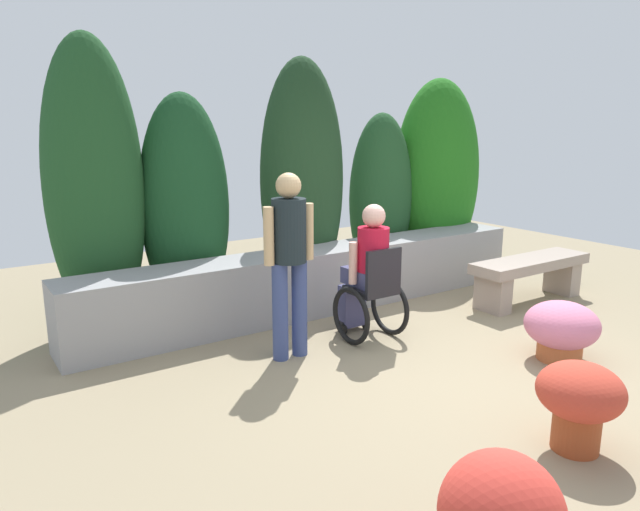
# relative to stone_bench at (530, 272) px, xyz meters

# --- Properties ---
(ground_plane) EXTENTS (12.42, 12.42, 0.00)m
(ground_plane) POSITION_rel_stone_bench_xyz_m (-2.23, -0.94, -0.36)
(ground_plane) COLOR gray
(stone_retaining_wall) EXTENTS (5.54, 0.57, 0.70)m
(stone_retaining_wall) POSITION_rel_stone_bench_xyz_m (-2.23, 1.14, -0.01)
(stone_retaining_wall) COLOR gray
(stone_retaining_wall) RESTS_ON ground
(hedge_backdrop) EXTENTS (5.73, 0.95, 2.91)m
(hedge_backdrop) POSITION_rel_stone_bench_xyz_m (-1.79, 1.78, 0.96)
(hedge_backdrop) COLOR #1E4922
(hedge_backdrop) RESTS_ON ground
(stone_bench) EXTENTS (1.64, 0.45, 0.53)m
(stone_bench) POSITION_rel_stone_bench_xyz_m (0.00, 0.00, 0.00)
(stone_bench) COLOR gray
(stone_bench) RESTS_ON ground
(person_in_wheelchair) EXTENTS (0.53, 0.66, 1.33)m
(person_in_wheelchair) POSITION_rel_stone_bench_xyz_m (-2.31, 0.13, 0.26)
(person_in_wheelchair) COLOR black
(person_in_wheelchair) RESTS_ON ground
(person_standing_companion) EXTENTS (0.49, 0.30, 1.66)m
(person_standing_companion) POSITION_rel_stone_bench_xyz_m (-3.19, 0.14, 0.60)
(person_standing_companion) COLOR #354478
(person_standing_companion) RESTS_ON ground
(flower_pot_purple_near) EXTENTS (0.54, 0.54, 0.59)m
(flower_pot_purple_near) POSITION_rel_stone_bench_xyz_m (-2.45, -2.20, -0.00)
(flower_pot_purple_near) COLOR #9C4120
(flower_pot_purple_near) RESTS_ON ground
(flower_pot_red_accent) EXTENTS (0.64, 0.64, 0.53)m
(flower_pot_red_accent) POSITION_rel_stone_bench_xyz_m (-1.23, -1.25, -0.07)
(flower_pot_red_accent) COLOR #BC5F34
(flower_pot_red_accent) RESTS_ON ground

